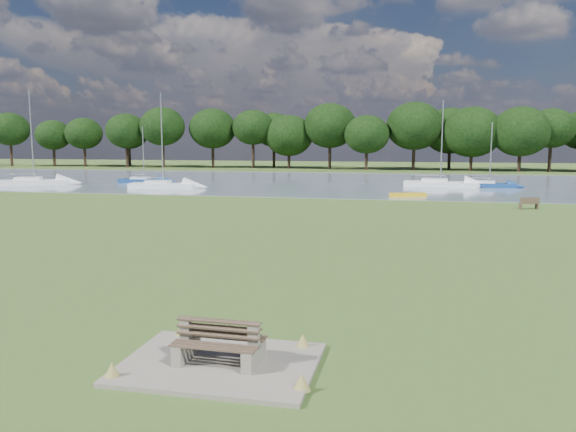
% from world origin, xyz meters
% --- Properties ---
extents(ground, '(220.00, 220.00, 0.00)m').
position_xyz_m(ground, '(0.00, 0.00, 0.00)').
color(ground, olive).
extents(river, '(220.00, 40.00, 0.10)m').
position_xyz_m(river, '(0.00, 42.00, 0.00)').
color(river, gray).
rests_on(river, ground).
extents(far_bank, '(220.00, 20.00, 0.40)m').
position_xyz_m(far_bank, '(0.00, 72.00, 0.00)').
color(far_bank, '#4C6626').
rests_on(far_bank, ground).
extents(concrete_pad, '(4.20, 3.20, 0.10)m').
position_xyz_m(concrete_pad, '(0.00, -14.00, 0.05)').
color(concrete_pad, gray).
rests_on(concrete_pad, ground).
extents(bench_pair, '(1.92, 1.16, 1.02)m').
position_xyz_m(bench_pair, '(0.00, -14.00, 0.51)').
color(bench_pair, gray).
rests_on(bench_pair, concrete_pad).
extents(riverbank_bench, '(1.46, 0.75, 0.86)m').
position_xyz_m(riverbank_bench, '(12.32, 17.85, 0.43)').
color(riverbank_bench, brown).
rests_on(riverbank_bench, ground).
extents(kayak, '(3.26, 1.86, 0.32)m').
position_xyz_m(kayak, '(3.73, 24.93, 0.21)').
color(kayak, yellow).
rests_on(kayak, river).
extents(tree_line, '(145.49, 8.99, 10.88)m').
position_xyz_m(tree_line, '(1.21, 68.00, 6.50)').
color(tree_line, black).
rests_on(tree_line, far_bank).
extents(sailboat_0, '(7.79, 3.01, 9.14)m').
position_xyz_m(sailboat_0, '(6.93, 36.95, 0.55)').
color(sailboat_0, white).
rests_on(sailboat_0, river).
extents(sailboat_1, '(5.91, 2.14, 6.54)m').
position_xyz_m(sailboat_1, '(-26.57, 35.10, 0.45)').
color(sailboat_1, navy).
rests_on(sailboat_1, river).
extents(sailboat_3, '(7.13, 2.60, 9.72)m').
position_xyz_m(sailboat_3, '(-21.23, 28.70, 0.52)').
color(sailboat_3, white).
rests_on(sailboat_3, river).
extents(sailboat_4, '(5.37, 1.71, 6.75)m').
position_xyz_m(sailboat_4, '(11.92, 36.75, 0.47)').
color(sailboat_4, navy).
rests_on(sailboat_4, river).
extents(sailboat_5, '(7.82, 4.80, 10.46)m').
position_xyz_m(sailboat_5, '(-36.98, 29.42, 0.58)').
color(sailboat_5, white).
rests_on(sailboat_5, river).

